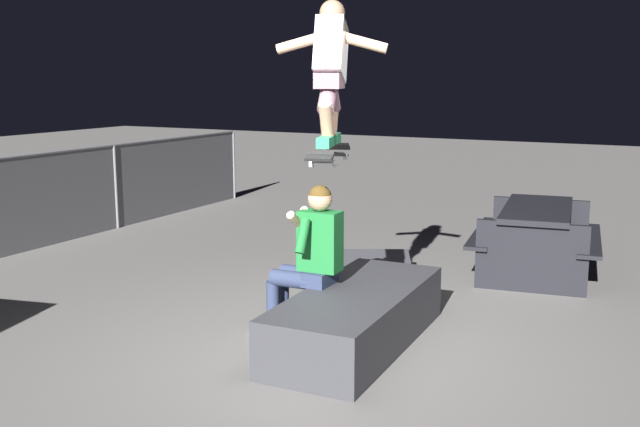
{
  "coord_description": "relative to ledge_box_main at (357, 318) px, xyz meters",
  "views": [
    {
      "loc": [
        -4.95,
        -2.53,
        2.16
      ],
      "look_at": [
        0.34,
        0.21,
        1.05
      ],
      "focal_mm": 41.66,
      "sensor_mm": 36.0,
      "label": 1
    }
  ],
  "objects": [
    {
      "name": "kicker_ramp",
      "position": [
        1.61,
        0.54,
        -0.17
      ],
      "size": [
        1.46,
        1.3,
        0.35
      ],
      "color": "#38383D",
      "rests_on": "ground"
    },
    {
      "name": "ledge_box_main",
      "position": [
        0.0,
        0.0,
        0.0
      ],
      "size": [
        2.08,
        0.89,
        0.45
      ],
      "primitive_type": "cube",
      "rotation": [
        0.0,
        0.0,
        0.04
      ],
      "color": "#38383D",
      "rests_on": "ground"
    },
    {
      "name": "skateboard",
      "position": [
        -0.04,
        0.24,
        1.32
      ],
      "size": [
        1.03,
        0.49,
        0.14
      ],
      "color": "black"
    },
    {
      "name": "person_sitting_on_ledge",
      "position": [
        0.03,
        0.46,
        0.48
      ],
      "size": [
        0.59,
        0.76,
        1.29
      ],
      "color": "#2D3856",
      "rests_on": "ground"
    },
    {
      "name": "picnic_table_back",
      "position": [
        2.92,
        -0.83,
        0.27
      ],
      "size": [
        1.87,
        1.56,
        0.75
      ],
      "color": "black",
      "rests_on": "ground"
    },
    {
      "name": "skater_airborne",
      "position": [
        0.02,
        0.25,
        2.01
      ],
      "size": [
        0.64,
        0.87,
        1.12
      ],
      "color": "#2D9E66"
    },
    {
      "name": "ground_plane",
      "position": [
        -0.3,
        0.15,
        -0.23
      ],
      "size": [
        40.0,
        40.0,
        0.0
      ],
      "primitive_type": "plane",
      "color": "slate"
    }
  ]
}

